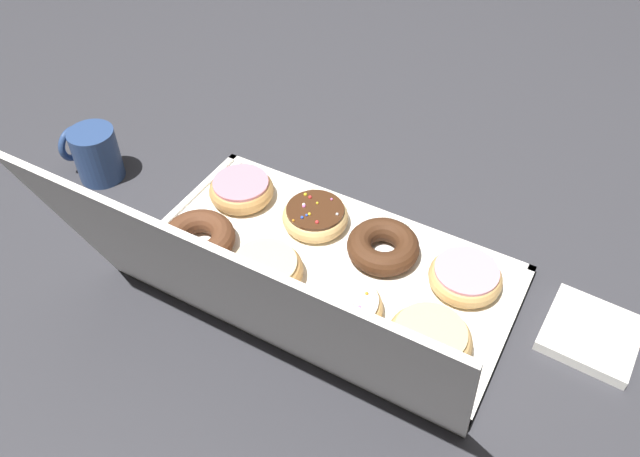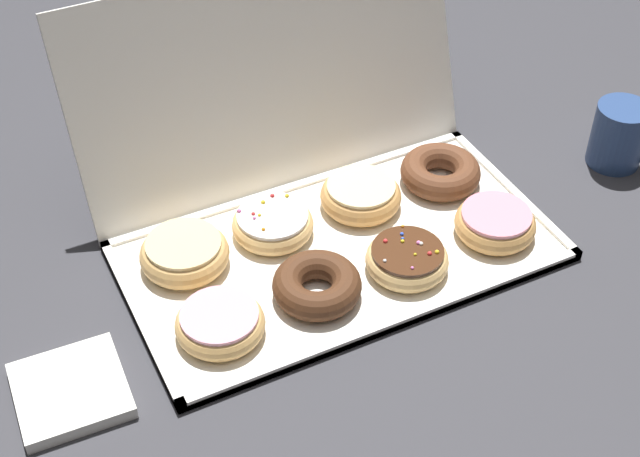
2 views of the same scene
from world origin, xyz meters
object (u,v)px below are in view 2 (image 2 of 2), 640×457
napkin_stack (71,391)px  pink_frosted_donut_0 (220,323)px  donut_box (340,252)px  glazed_ring_donut_4 (184,253)px  pink_frosted_donut_3 (495,223)px  sprinkle_donut_2 (407,259)px  chocolate_cake_ring_donut_1 (317,285)px  sprinkle_donut_5 (273,223)px  coffee_mug (620,132)px  chocolate_cake_ring_donut_7 (440,172)px  glazed_ring_donut_6 (361,195)px

napkin_stack → pink_frosted_donut_0: bearing=1.1°
donut_box → glazed_ring_donut_4: 0.21m
pink_frosted_donut_3 → sprinkle_donut_2: bearing=-177.6°
pink_frosted_donut_0 → chocolate_cake_ring_donut_1: 0.13m
sprinkle_donut_5 → napkin_stack: 0.35m
coffee_mug → napkin_stack: coffee_mug is taller
glazed_ring_donut_4 → coffee_mug: coffee_mug is taller
chocolate_cake_ring_donut_7 → napkin_stack: bearing=-167.0°
sprinkle_donut_5 → coffee_mug: (0.54, -0.07, 0.02)m
napkin_stack → chocolate_cake_ring_donut_1: bearing=1.5°
pink_frosted_donut_0 → coffee_mug: coffee_mug is taller
pink_frosted_donut_3 → napkin_stack: pink_frosted_donut_3 is taller
sprinkle_donut_2 → chocolate_cake_ring_donut_7: same height
coffee_mug → napkin_stack: size_ratio=0.80×
donut_box → glazed_ring_donut_6: (0.07, 0.07, 0.02)m
sprinkle_donut_2 → glazed_ring_donut_6: same height
glazed_ring_donut_4 → napkin_stack: 0.24m
napkin_stack → pink_frosted_donut_3: bearing=0.6°
sprinkle_donut_2 → glazed_ring_donut_6: size_ratio=0.95×
sprinkle_donut_2 → glazed_ring_donut_4: size_ratio=0.93×
pink_frosted_donut_3 → coffee_mug: coffee_mug is taller
sprinkle_donut_2 → napkin_stack: size_ratio=0.88×
sprinkle_donut_2 → pink_frosted_donut_3: size_ratio=0.98×
donut_box → sprinkle_donut_5: (-0.07, 0.07, 0.02)m
pink_frosted_donut_3 → coffee_mug: (0.27, 0.07, 0.02)m
chocolate_cake_ring_donut_1 → sprinkle_donut_5: 0.13m
pink_frosted_donut_0 → sprinkle_donut_5: sprinkle_donut_5 is taller
pink_frosted_donut_0 → chocolate_cake_ring_donut_1: bearing=2.0°
chocolate_cake_ring_donut_1 → sprinkle_donut_2: size_ratio=1.04×
sprinkle_donut_2 → glazed_ring_donut_6: bearing=87.3°
sprinkle_donut_5 → glazed_ring_donut_6: bearing=-0.9°
pink_frosted_donut_0 → glazed_ring_donut_6: glazed_ring_donut_6 is taller
sprinkle_donut_5 → glazed_ring_donut_6: size_ratio=0.97×
pink_frosted_donut_0 → chocolate_cake_ring_donut_7: bearing=18.3°
chocolate_cake_ring_donut_7 → glazed_ring_donut_4: bearing=179.7°
sprinkle_donut_2 → coffee_mug: size_ratio=1.10×
pink_frosted_donut_3 → chocolate_cake_ring_donut_7: same height
donut_box → glazed_ring_donut_6: 0.10m
napkin_stack → chocolate_cake_ring_donut_7: bearing=13.0°
donut_box → pink_frosted_donut_3: (0.20, -0.07, 0.02)m
pink_frosted_donut_3 → glazed_ring_donut_4: bearing=161.8°
pink_frosted_donut_3 → glazed_ring_donut_4: glazed_ring_donut_4 is taller
chocolate_cake_ring_donut_7 → pink_frosted_donut_3: bearing=-87.1°
glazed_ring_donut_4 → pink_frosted_donut_3: bearing=-18.2°
sprinkle_donut_5 → coffee_mug: size_ratio=1.12×
donut_box → glazed_ring_donut_6: glazed_ring_donut_6 is taller
pink_frosted_donut_0 → chocolate_cake_ring_donut_7: 0.42m
donut_box → sprinkle_donut_5: 0.10m
glazed_ring_donut_4 → sprinkle_donut_5: size_ratio=1.06×
pink_frosted_donut_3 → coffee_mug: size_ratio=1.11×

